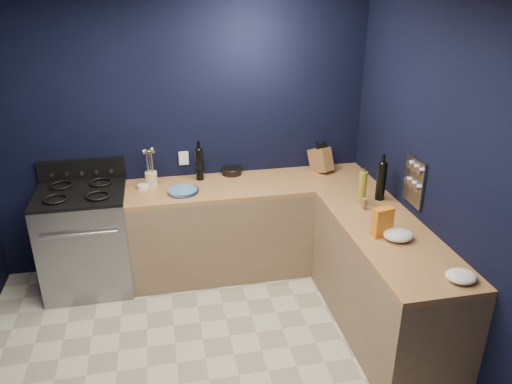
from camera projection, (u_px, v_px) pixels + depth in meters
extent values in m
cube|color=beige|center=(209.00, 381.00, 3.56)|extent=(3.50, 3.50, 0.02)
cube|color=black|center=(182.00, 135.00, 4.61)|extent=(3.50, 0.02, 2.60)
cube|color=black|center=(459.00, 196.00, 3.36)|extent=(0.02, 3.50, 2.60)
cube|color=#836A4E|center=(252.00, 228.00, 4.78)|extent=(2.30, 0.63, 0.86)
cube|color=brown|center=(252.00, 185.00, 4.60)|extent=(2.30, 0.63, 0.04)
cube|color=#836A4E|center=(384.00, 285.00, 3.90)|extent=(0.63, 1.67, 0.86)
cube|color=brown|center=(390.00, 235.00, 3.72)|extent=(0.63, 1.67, 0.04)
cube|color=gray|center=(87.00, 241.00, 4.48)|extent=(0.76, 0.66, 0.92)
cube|color=black|center=(83.00, 260.00, 4.20)|extent=(0.59, 0.02, 0.42)
cube|color=black|center=(80.00, 193.00, 4.28)|extent=(0.76, 0.66, 0.03)
cube|color=black|center=(82.00, 170.00, 4.51)|extent=(0.76, 0.06, 0.20)
cube|color=gray|center=(414.00, 182.00, 3.89)|extent=(0.02, 0.28, 0.38)
cube|color=white|center=(184.00, 158.00, 4.68)|extent=(0.09, 0.02, 0.13)
cylinder|color=teal|center=(183.00, 191.00, 4.38)|extent=(0.29, 0.29, 0.03)
cylinder|color=white|center=(143.00, 187.00, 4.46)|extent=(0.11, 0.11, 0.04)
cylinder|color=beige|center=(151.00, 179.00, 4.50)|extent=(0.11, 0.11, 0.14)
cylinder|color=black|center=(200.00, 165.00, 4.61)|extent=(0.09, 0.09, 0.30)
cylinder|color=black|center=(232.00, 171.00, 4.78)|extent=(0.20, 0.20, 0.07)
cube|color=brown|center=(321.00, 160.00, 4.82)|extent=(0.23, 0.30, 0.28)
cylinder|color=black|center=(381.00, 182.00, 4.20)|extent=(0.09, 0.09, 0.32)
cylinder|color=olive|center=(362.00, 188.00, 4.12)|extent=(0.08, 0.08, 0.29)
cylinder|color=olive|center=(364.00, 204.00, 4.06)|extent=(0.05, 0.05, 0.09)
cylinder|color=olive|center=(380.00, 218.00, 3.85)|extent=(0.05, 0.05, 0.08)
cube|color=red|center=(382.00, 222.00, 3.63)|extent=(0.16, 0.10, 0.22)
ellipsoid|color=white|center=(398.00, 235.00, 3.60)|extent=(0.25, 0.22, 0.08)
ellipsoid|color=white|center=(461.00, 276.00, 3.12)|extent=(0.21, 0.20, 0.06)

